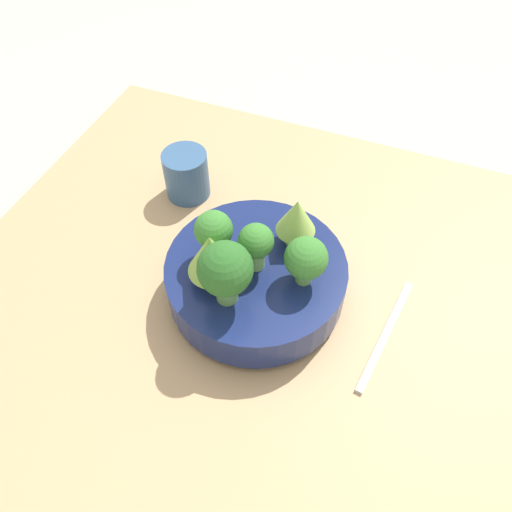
# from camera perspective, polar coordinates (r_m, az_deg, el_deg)

# --- Properties ---
(ground_plane) EXTENTS (6.00, 6.00, 0.00)m
(ground_plane) POSITION_cam_1_polar(r_m,az_deg,el_deg) (0.76, -3.01, -6.79)
(ground_plane) COLOR #ADA89E
(table) EXTENTS (0.87, 0.83, 0.04)m
(table) POSITION_cam_1_polar(r_m,az_deg,el_deg) (0.74, -3.07, -6.05)
(table) COLOR tan
(table) RESTS_ON ground_plane
(bowl) EXTENTS (0.25, 0.25, 0.07)m
(bowl) POSITION_cam_1_polar(r_m,az_deg,el_deg) (0.70, 0.00, -2.56)
(bowl) COLOR navy
(bowl) RESTS_ON table
(broccoli_floret_back) EXTENTS (0.05, 0.05, 0.08)m
(broccoli_floret_back) POSITION_cam_1_polar(r_m,az_deg,el_deg) (0.65, -4.86, 2.82)
(broccoli_floret_back) COLOR #609347
(broccoli_floret_back) RESTS_ON bowl
(broccoli_floret_front) EXTENTS (0.06, 0.06, 0.07)m
(broccoli_floret_front) POSITION_cam_1_polar(r_m,az_deg,el_deg) (0.63, 5.73, -0.36)
(broccoli_floret_front) COLOR #6BA34C
(broccoli_floret_front) RESTS_ON bowl
(broccoli_floret_center) EXTENTS (0.05, 0.05, 0.07)m
(broccoli_floret_center) POSITION_cam_1_polar(r_m,az_deg,el_deg) (0.64, 0.00, 1.43)
(broccoli_floret_center) COLOR #7AB256
(broccoli_floret_center) RESTS_ON bowl
(romanesco_piece_near) EXTENTS (0.05, 0.05, 0.08)m
(romanesco_piece_near) POSITION_cam_1_polar(r_m,az_deg,el_deg) (0.67, 4.65, 4.37)
(romanesco_piece_near) COLOR #7AB256
(romanesco_piece_near) RESTS_ON bowl
(romanesco_piece_far) EXTENTS (0.06, 0.06, 0.08)m
(romanesco_piece_far) POSITION_cam_1_polar(r_m,az_deg,el_deg) (0.62, -5.15, 0.07)
(romanesco_piece_far) COLOR #7AB256
(romanesco_piece_far) RESTS_ON bowl
(broccoli_floret_left) EXTENTS (0.07, 0.07, 0.10)m
(broccoli_floret_left) POSITION_cam_1_polar(r_m,az_deg,el_deg) (0.60, -3.53, -1.66)
(broccoli_floret_left) COLOR #609347
(broccoli_floret_left) RESTS_ON bowl
(cup) EXTENTS (0.07, 0.07, 0.08)m
(cup) POSITION_cam_1_polar(r_m,az_deg,el_deg) (0.85, -7.96, 9.21)
(cup) COLOR #33567F
(cup) RESTS_ON table
(fork) EXTENTS (0.19, 0.04, 0.01)m
(fork) POSITION_cam_1_polar(r_m,az_deg,el_deg) (0.72, 14.60, -8.68)
(fork) COLOR silver
(fork) RESTS_ON table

